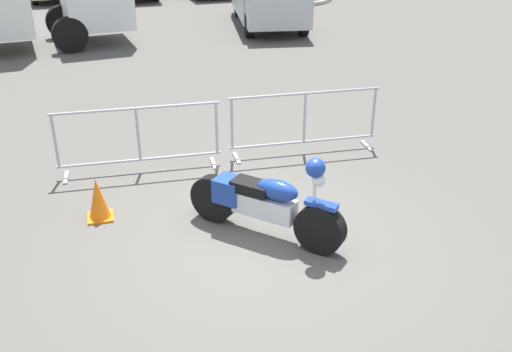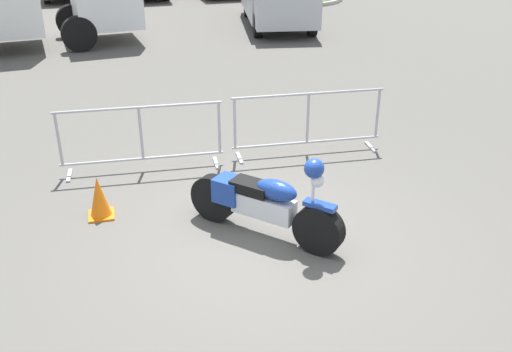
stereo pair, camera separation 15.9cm
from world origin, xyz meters
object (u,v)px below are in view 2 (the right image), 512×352
crowd_barrier_near (141,137)px  traffic_cone (99,197)px  crowd_barrier_far (308,122)px  motorcycle (264,203)px

crowd_barrier_near → traffic_cone: 1.51m
crowd_barrier_near → crowd_barrier_far: same height
motorcycle → crowd_barrier_near: motorcycle is taller
motorcycle → crowd_barrier_far: (1.36, 2.31, 0.09)m
crowd_barrier_near → crowd_barrier_far: size_ratio=1.00×
motorcycle → traffic_cone: 2.27m
traffic_cone → motorcycle: bearing=-26.0°
motorcycle → crowd_barrier_near: (-1.36, 2.31, 0.09)m
crowd_barrier_far → crowd_barrier_near: bearing=180.0°
crowd_barrier_far → traffic_cone: (-3.39, -1.32, -0.27)m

